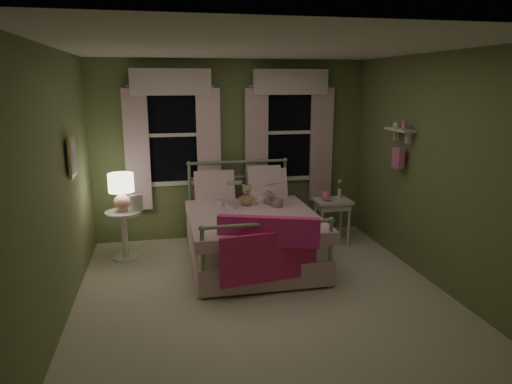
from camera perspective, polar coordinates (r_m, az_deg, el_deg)
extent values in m
plane|color=beige|center=(5.13, 0.86, -12.72)|extent=(4.20, 4.20, 0.00)
plane|color=white|center=(4.62, 0.98, 17.63)|extent=(4.20, 4.20, 0.00)
plane|color=olive|center=(6.74, -3.01, 5.21)|extent=(4.00, 0.00, 4.00)
plane|color=olive|center=(2.77, 10.55, -7.11)|extent=(4.00, 0.00, 4.00)
plane|color=olive|center=(4.70, -23.61, 0.49)|extent=(0.00, 4.20, 4.20)
plane|color=olive|center=(5.49, 21.74, 2.39)|extent=(0.00, 4.20, 4.20)
cube|color=white|center=(5.89, -0.64, -4.78)|extent=(1.44, 1.94, 0.26)
cube|color=white|center=(5.97, -0.63, -6.97)|extent=(1.54, 2.02, 0.30)
cube|color=white|center=(5.70, -0.35, -3.53)|extent=(1.58, 1.75, 0.14)
cylinder|color=#9EB793|center=(5.84, -7.33, -6.29)|extent=(0.04, 1.90, 0.04)
cylinder|color=#9EB793|center=(6.09, 5.78, -5.42)|extent=(0.04, 1.90, 0.04)
cylinder|color=#9EB793|center=(6.69, -8.24, -1.32)|extent=(0.04, 0.04, 1.15)
cylinder|color=#9EB793|center=(6.91, 3.59, -0.72)|extent=(0.04, 0.04, 1.15)
sphere|color=#9EB793|center=(6.57, -8.40, 3.54)|extent=(0.07, 0.07, 0.07)
sphere|color=#9EB793|center=(6.79, 3.66, 3.99)|extent=(0.07, 0.07, 0.07)
cylinder|color=#9EB793|center=(6.64, -2.27, 3.79)|extent=(1.42, 0.04, 0.04)
cylinder|color=#9EB793|center=(6.68, -2.25, 1.93)|extent=(1.38, 0.03, 0.03)
cylinder|color=#9EB793|center=(4.90, -6.67, -8.98)|extent=(0.04, 0.04, 0.80)
cylinder|color=#9EB793|center=(5.21, 9.23, -7.70)|extent=(0.04, 0.04, 0.80)
sphere|color=#9EB793|center=(4.77, -6.80, -4.53)|extent=(0.07, 0.07, 0.07)
sphere|color=#9EB793|center=(5.08, 9.40, -3.49)|extent=(0.07, 0.07, 0.07)
cylinder|color=#9EB793|center=(4.87, 1.56, -4.03)|extent=(1.42, 0.04, 0.04)
cube|color=white|center=(6.40, -5.20, 0.17)|extent=(0.55, 0.32, 0.57)
cube|color=white|center=(6.53, 1.44, 0.49)|extent=(0.55, 0.32, 0.57)
cube|color=white|center=(6.50, 1.02, 1.15)|extent=(0.48, 0.30, 0.51)
cube|color=#EE2E8E|center=(4.90, 1.56, -4.92)|extent=(1.07, 0.45, 0.32)
cube|color=#E82D72|center=(4.92, 1.72, -8.16)|extent=(1.10, 0.19, 0.55)
imported|color=#F7D1DD|center=(6.14, -4.02, 0.70)|extent=(0.28, 0.22, 0.68)
imported|color=#F7D1DD|center=(6.23, 1.08, 1.35)|extent=(0.44, 0.39, 0.77)
imported|color=beige|center=(5.89, -3.70, 0.67)|extent=(0.21, 0.13, 0.26)
imported|color=beige|center=(6.00, 1.61, 0.51)|extent=(0.22, 0.18, 0.26)
sphere|color=tan|center=(6.08, -1.19, -0.96)|extent=(0.16, 0.16, 0.16)
sphere|color=tan|center=(6.03, -1.16, 0.28)|extent=(0.12, 0.12, 0.12)
sphere|color=tan|center=(6.01, -1.59, 0.77)|extent=(0.05, 0.05, 0.05)
sphere|color=tan|center=(6.02, -0.74, 0.81)|extent=(0.05, 0.05, 0.05)
sphere|color=tan|center=(6.03, -1.89, -0.89)|extent=(0.06, 0.06, 0.06)
sphere|color=tan|center=(6.06, -0.40, -0.81)|extent=(0.06, 0.06, 0.06)
sphere|color=#8C6B51|center=(5.98, -1.06, 0.12)|extent=(0.04, 0.04, 0.04)
cylinder|color=white|center=(6.15, -16.29, -2.52)|extent=(0.46, 0.46, 0.04)
cylinder|color=white|center=(6.24, -16.10, -5.26)|extent=(0.08, 0.08, 0.60)
cylinder|color=white|center=(6.34, -15.92, -7.87)|extent=(0.34, 0.34, 0.03)
sphere|color=tan|center=(6.11, -16.38, -1.25)|extent=(0.21, 0.21, 0.21)
cylinder|color=pink|center=(6.08, -16.45, -0.16)|extent=(0.03, 0.03, 0.13)
cylinder|color=#FFEAC6|center=(6.05, -16.54, 1.13)|extent=(0.32, 0.32, 0.24)
imported|color=beige|center=(6.05, -15.42, -2.42)|extent=(0.21, 0.26, 0.02)
cube|color=white|center=(6.58, 9.54, -1.12)|extent=(0.50, 0.40, 0.04)
cube|color=white|center=(6.60, 9.51, -1.71)|extent=(0.44, 0.34, 0.08)
cylinder|color=white|center=(6.46, 8.25, -4.29)|extent=(0.04, 0.04, 0.60)
cylinder|color=white|center=(6.61, 11.52, -4.03)|extent=(0.04, 0.04, 0.60)
cylinder|color=white|center=(6.73, 7.38, -3.53)|extent=(0.04, 0.04, 0.60)
cylinder|color=white|center=(6.87, 10.54, -3.31)|extent=(0.04, 0.04, 0.60)
sphere|color=pink|center=(6.52, 8.75, -0.49)|extent=(0.14, 0.14, 0.14)
cube|color=pink|center=(6.45, 9.02, -0.85)|extent=(0.11, 0.06, 0.04)
cylinder|color=white|center=(6.64, 10.38, -0.21)|extent=(0.05, 0.05, 0.14)
cylinder|color=#4C7F3F|center=(6.62, 10.42, 0.72)|extent=(0.01, 0.01, 0.12)
sphere|color=pink|center=(6.61, 10.44, 1.31)|extent=(0.06, 0.06, 0.06)
cube|color=black|center=(6.62, -10.36, 7.05)|extent=(0.76, 0.02, 1.35)
cube|color=white|center=(6.56, -10.62, 13.11)|extent=(0.84, 0.05, 0.06)
cube|color=white|center=(6.71, -10.11, 1.08)|extent=(0.84, 0.05, 0.06)
cube|color=white|center=(6.60, -13.85, 6.86)|extent=(0.06, 0.05, 1.40)
cube|color=white|center=(6.62, -6.87, 7.17)|extent=(0.06, 0.05, 1.40)
cube|color=white|center=(6.60, -10.35, 7.03)|extent=(0.76, 0.04, 0.05)
cube|color=silver|center=(6.59, -14.64, 5.04)|extent=(0.34, 0.06, 1.70)
cube|color=white|center=(6.61, -5.92, 5.44)|extent=(0.34, 0.06, 1.70)
cube|color=white|center=(6.50, -10.61, 13.37)|extent=(1.10, 0.08, 0.36)
cylinder|color=white|center=(6.54, -10.60, 12.85)|extent=(1.20, 0.03, 0.03)
cube|color=black|center=(6.87, 4.06, 7.46)|extent=(0.76, 0.02, 1.35)
cube|color=white|center=(6.82, 4.21, 13.30)|extent=(0.84, 0.05, 0.06)
cube|color=white|center=(6.96, 4.01, 1.70)|extent=(0.84, 0.05, 0.06)
cube|color=white|center=(6.76, 0.82, 7.39)|extent=(0.06, 0.05, 1.40)
cube|color=white|center=(6.97, 7.30, 7.47)|extent=(0.06, 0.05, 1.40)
cube|color=white|center=(6.85, 4.11, 7.44)|extent=(0.76, 0.04, 0.05)
cube|color=silver|center=(6.72, 0.06, 5.63)|extent=(0.34, 0.06, 1.70)
cube|color=silver|center=(6.99, 8.15, 5.80)|extent=(0.34, 0.06, 1.70)
cube|color=white|center=(6.76, 4.37, 13.55)|extent=(1.10, 0.08, 0.36)
cylinder|color=white|center=(6.79, 4.26, 13.05)|extent=(1.20, 0.03, 0.03)
cube|color=white|center=(5.98, 17.51, 7.43)|extent=(0.15, 0.50, 0.03)
cube|color=white|center=(5.87, 18.51, 6.47)|extent=(0.06, 0.03, 0.14)
cube|color=white|center=(6.13, 17.11, 6.84)|extent=(0.06, 0.03, 0.14)
cylinder|color=pink|center=(5.88, 18.04, 7.99)|extent=(0.06, 0.06, 0.10)
sphere|color=white|center=(6.06, 17.09, 8.01)|extent=(0.08, 0.08, 0.08)
cube|color=pink|center=(6.02, 17.36, 4.12)|extent=(0.08, 0.18, 0.26)
cube|color=beige|center=(5.23, -22.00, 4.09)|extent=(0.03, 0.32, 0.42)
cube|color=silver|center=(5.23, -21.83, 4.10)|extent=(0.01, 0.25, 0.34)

